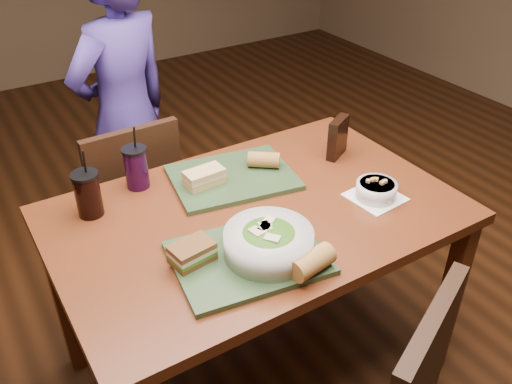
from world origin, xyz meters
The scene contains 15 objects.
ground centered at (0.00, 0.00, 0.00)m, with size 6.00×6.00×0.00m, color #381C0B.
dining_table centered at (0.00, 0.00, 0.66)m, with size 1.30×0.85×0.75m.
chair_far centered at (-0.22, 0.63, 0.48)m, with size 0.38×0.38×0.87m.
diner centered at (-0.09, 0.96, 0.73)m, with size 0.53×0.35×1.45m, color navy.
tray_near centered at (-0.15, -0.20, 0.76)m, with size 0.42×0.32×0.02m, color #2B4324.
tray_far centered at (0.03, 0.20, 0.76)m, with size 0.42×0.32×0.02m, color #2B4324.
salad_bowl centered at (-0.10, -0.22, 0.81)m, with size 0.26×0.26×0.08m.
soup_bowl centered at (0.38, -0.15, 0.78)m, with size 0.18×0.18×0.07m.
sandwich_near centered at (-0.30, -0.14, 0.80)m, with size 0.13×0.10×0.06m.
sandwich_far centered at (-0.08, 0.21, 0.79)m, with size 0.14×0.08×0.05m.
baguette_near centered at (-0.04, -0.35, 0.80)m, with size 0.06×0.06×0.13m, color #AD7533.
baguette_far centered at (0.16, 0.20, 0.80)m, with size 0.06×0.06×0.11m, color #AD7533.
cup_cola centered at (-0.46, 0.26, 0.83)m, with size 0.09×0.09×0.23m.
cup_berry centered at (-0.27, 0.34, 0.83)m, with size 0.08×0.08×0.23m.
chip_bag centered at (0.45, 0.15, 0.83)m, with size 0.12×0.04×0.15m, color black.
Camera 1 is at (-0.76, -1.22, 1.76)m, focal length 38.00 mm.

